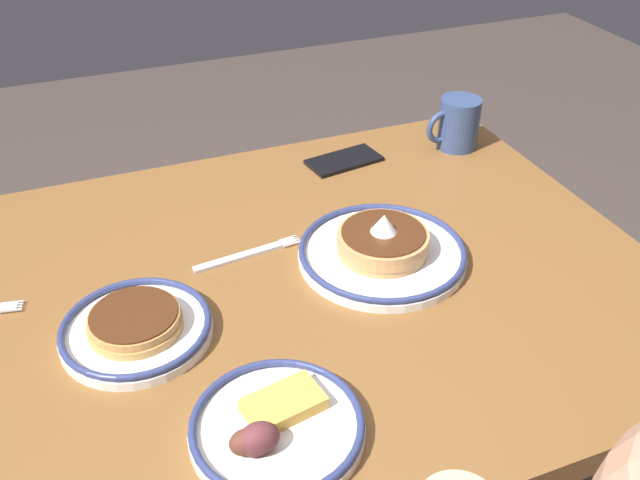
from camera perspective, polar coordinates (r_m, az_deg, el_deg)
The scene contains 7 objects.
dining_table at distance 1.15m, azimuth -2.19°, elevation -8.50°, with size 1.14×0.87×0.76m.
plate_near_main at distance 1.10m, azimuth 5.11°, elevation -0.71°, with size 0.27×0.27×0.08m.
plate_center_pancakes at distance 0.99m, azimuth -14.86°, elevation -6.90°, with size 0.21×0.21×0.04m.
plate_far_companion at distance 0.84m, azimuth -3.70°, elevation -15.04°, with size 0.21×0.21×0.05m.
coffee_mug at distance 1.45m, azimuth 11.21°, elevation 9.40°, with size 0.12×0.08×0.10m.
cell_phone at distance 1.38m, azimuth 1.98°, elevation 6.54°, with size 0.14×0.07×0.01m, color black.
fork_far at distance 1.12m, azimuth -5.90°, elevation -1.15°, with size 0.18×0.04×0.01m.
Camera 1 is at (0.26, 0.80, 1.42)m, focal length 39.01 mm.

